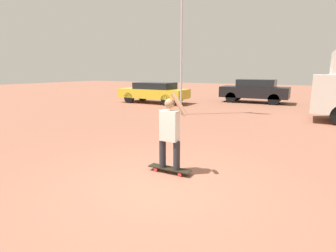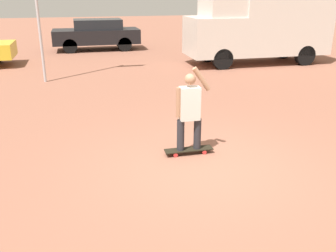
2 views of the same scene
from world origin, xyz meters
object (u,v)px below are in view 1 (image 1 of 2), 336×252
(skateboard, at_px, (169,169))
(flagpole, at_px, (184,28))
(person_skateboarder, at_px, (169,130))
(parked_car_yellow, at_px, (154,92))
(parked_car_black, at_px, (255,90))

(skateboard, bearing_deg, flagpole, 113.05)
(person_skateboarder, bearing_deg, skateboard, -0.00)
(skateboard, xyz_separation_m, parked_car_yellow, (-6.66, 10.30, 0.66))
(skateboard, relative_size, parked_car_black, 0.21)
(parked_car_black, bearing_deg, flagpole, -107.04)
(parked_car_black, bearing_deg, parked_car_yellow, -149.91)
(parked_car_yellow, bearing_deg, person_skateboarder, -57.12)
(parked_car_black, bearing_deg, person_skateboarder, -86.52)
(parked_car_black, relative_size, flagpole, 0.64)
(skateboard, xyz_separation_m, person_skateboarder, (-0.00, 0.00, 0.83))
(skateboard, bearing_deg, person_skateboarder, 180.00)
(person_skateboarder, xyz_separation_m, flagpole, (-2.92, 6.87, 3.08))
(parked_car_black, xyz_separation_m, flagpole, (-2.09, -6.81, 3.17))
(parked_car_yellow, height_order, flagpole, flagpole)
(skateboard, height_order, person_skateboarder, person_skateboarder)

